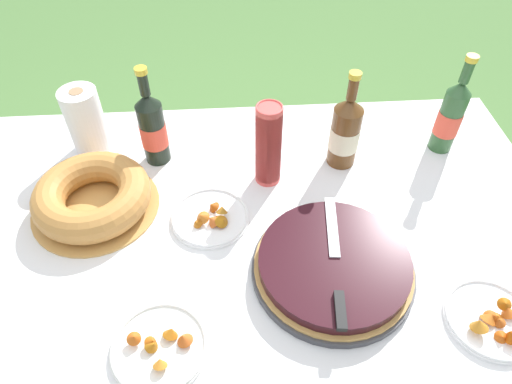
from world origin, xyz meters
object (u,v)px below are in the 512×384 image
(cider_bottle_green, at_px, (450,116))
(juice_bottle_red, at_px, (153,128))
(snack_plate_near, at_px, (492,319))
(cider_bottle_amber, at_px, (345,132))
(snack_plate_left, at_px, (160,347))
(cup_stack, at_px, (268,145))
(snack_plate_right, at_px, (210,217))
(berry_tart, at_px, (333,266))
(serving_knife, at_px, (336,267))
(bundt_cake, at_px, (92,196))
(paper_towel_roll, at_px, (86,121))

(cider_bottle_green, distance_m, juice_bottle_red, 0.87)
(cider_bottle_green, bearing_deg, juice_bottle_red, 179.56)
(snack_plate_near, bearing_deg, cider_bottle_amber, 112.63)
(cider_bottle_green, bearing_deg, snack_plate_left, -143.55)
(cup_stack, distance_m, snack_plate_left, 0.58)
(cider_bottle_amber, relative_size, juice_bottle_red, 0.98)
(cider_bottle_green, height_order, cider_bottle_amber, cider_bottle_green)
(snack_plate_left, xyz_separation_m, snack_plate_right, (0.11, 0.35, 0.00))
(cider_bottle_amber, xyz_separation_m, snack_plate_left, (-0.50, -0.56, -0.10))
(berry_tart, relative_size, serving_knife, 1.04)
(bundt_cake, bearing_deg, berry_tart, -22.56)
(cup_stack, xyz_separation_m, juice_bottle_red, (-0.32, 0.11, -0.01))
(bundt_cake, xyz_separation_m, cup_stack, (0.48, 0.08, 0.08))
(bundt_cake, bearing_deg, snack_plate_left, -63.84)
(cup_stack, bearing_deg, bundt_cake, -170.24)
(cider_bottle_green, distance_m, snack_plate_right, 0.77)
(serving_knife, distance_m, snack_plate_near, 0.36)
(juice_bottle_red, bearing_deg, cider_bottle_amber, -5.11)
(cider_bottle_amber, xyz_separation_m, juice_bottle_red, (-0.55, 0.05, 0.00))
(snack_plate_left, relative_size, paper_towel_roll, 1.00)
(serving_knife, xyz_separation_m, cup_stack, (-0.12, 0.36, 0.06))
(serving_knife, xyz_separation_m, snack_plate_left, (-0.40, -0.14, -0.05))
(cup_stack, distance_m, paper_towel_roll, 0.56)
(bundt_cake, bearing_deg, snack_plate_right, -11.99)
(juice_bottle_red, height_order, snack_plate_near, juice_bottle_red)
(snack_plate_near, distance_m, paper_towel_roll, 1.19)
(cider_bottle_amber, bearing_deg, bundt_cake, -168.46)
(snack_plate_near, xyz_separation_m, snack_plate_left, (-0.73, -0.01, -0.00))
(cider_bottle_green, relative_size, snack_plate_right, 1.50)
(cup_stack, xyz_separation_m, snack_plate_near, (0.46, -0.49, -0.11))
(berry_tart, xyz_separation_m, bundt_cake, (-0.61, 0.25, 0.02))
(serving_knife, relative_size, cider_bottle_amber, 1.23)
(juice_bottle_red, bearing_deg, cup_stack, -18.85)
(berry_tart, height_order, juice_bottle_red, juice_bottle_red)
(snack_plate_right, bearing_deg, berry_tart, -32.27)
(bundt_cake, distance_m, snack_plate_left, 0.47)
(snack_plate_near, bearing_deg, cider_bottle_green, 81.16)
(snack_plate_near, bearing_deg, cup_stack, 132.98)
(bundt_cake, relative_size, snack_plate_left, 1.64)
(bundt_cake, bearing_deg, cider_bottle_green, 10.29)
(snack_plate_left, bearing_deg, paper_towel_roll, 110.75)
(snack_plate_near, distance_m, snack_plate_left, 0.73)
(bundt_cake, distance_m, cider_bottle_green, 1.05)
(snack_plate_near, relative_size, snack_plate_right, 0.97)
(cider_bottle_amber, distance_m, snack_plate_right, 0.46)
(cider_bottle_amber, height_order, paper_towel_roll, cider_bottle_amber)
(bundt_cake, bearing_deg, serving_knife, -24.98)
(bundt_cake, distance_m, cider_bottle_amber, 0.72)
(bundt_cake, bearing_deg, cider_bottle_amber, 11.54)
(snack_plate_left, bearing_deg, snack_plate_right, 73.20)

